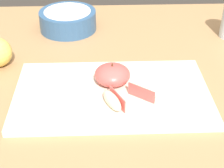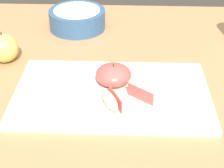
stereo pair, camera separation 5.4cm
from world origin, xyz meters
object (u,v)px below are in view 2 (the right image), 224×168
(apple_wedge_near_knife, at_px, (110,100))
(whole_apple_golden, at_px, (4,48))
(apple_wedge_middle, at_px, (144,92))
(apple_half_skin_up, at_px, (113,75))
(ceramic_fruit_bowl, at_px, (77,19))
(cutting_board, at_px, (112,94))

(apple_wedge_near_knife, distance_m, whole_apple_golden, 0.37)
(apple_wedge_near_knife, xyz_separation_m, apple_wedge_middle, (0.07, 0.04, 0.00))
(apple_half_skin_up, xyz_separation_m, ceramic_fruit_bowl, (-0.13, 0.34, -0.01))
(whole_apple_golden, distance_m, ceramic_fruit_bowl, 0.28)
(apple_wedge_near_knife, bearing_deg, apple_wedge_middle, 26.07)
(apple_wedge_middle, distance_m, ceramic_fruit_bowl, 0.45)
(apple_wedge_middle, xyz_separation_m, whole_apple_golden, (-0.37, 0.18, 0.01))
(apple_wedge_near_knife, relative_size, whole_apple_golden, 0.88)
(cutting_board, distance_m, whole_apple_golden, 0.34)
(ceramic_fruit_bowl, bearing_deg, apple_half_skin_up, -69.41)
(apple_wedge_middle, relative_size, whole_apple_golden, 0.83)
(cutting_board, distance_m, apple_wedge_near_knife, 0.06)
(cutting_board, xyz_separation_m, apple_wedge_near_knife, (-0.00, -0.06, 0.02))
(apple_wedge_middle, distance_m, whole_apple_golden, 0.42)
(apple_wedge_near_knife, height_order, whole_apple_golden, whole_apple_golden)
(whole_apple_golden, relative_size, ceramic_fruit_bowl, 0.49)
(cutting_board, xyz_separation_m, apple_half_skin_up, (0.00, 0.03, 0.03))
(apple_wedge_middle, height_order, ceramic_fruit_bowl, ceramic_fruit_bowl)
(apple_wedge_near_knife, bearing_deg, cutting_board, 88.87)
(apple_half_skin_up, distance_m, apple_wedge_middle, 0.09)
(whole_apple_golden, bearing_deg, apple_wedge_middle, -25.76)
(cutting_board, xyz_separation_m, ceramic_fruit_bowl, (-0.13, 0.38, 0.02))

